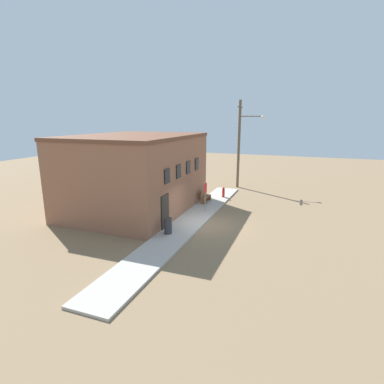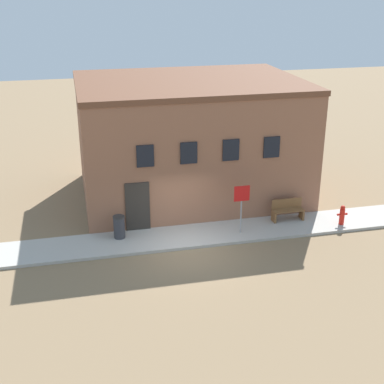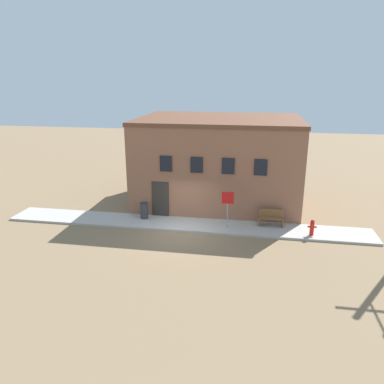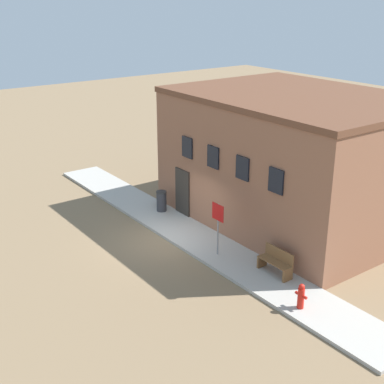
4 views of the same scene
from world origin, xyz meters
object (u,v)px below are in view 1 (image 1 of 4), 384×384
at_px(stop_sign, 205,192).
at_px(bench, 205,197).
at_px(fire_hydrant, 223,192).
at_px(trash_bin, 168,226).
at_px(utility_pole, 240,142).

xyz_separation_m(stop_sign, bench, (2.36, 0.76, -1.00)).
bearing_deg(fire_hydrant, trash_bin, 174.69).
distance_m(fire_hydrant, utility_pole, 6.21).
bearing_deg(bench, trash_bin, -179.29).
xyz_separation_m(trash_bin, utility_pole, (14.09, -1.19, 3.93)).
distance_m(bench, utility_pole, 8.00).
bearing_deg(stop_sign, trash_bin, 172.20).
relative_size(stop_sign, bench, 1.52).
xyz_separation_m(bench, trash_bin, (-7.25, -0.09, 0.03)).
xyz_separation_m(stop_sign, trash_bin, (-4.89, 0.67, -0.97)).
bearing_deg(fire_hydrant, utility_pole, -3.86).
height_order(bench, utility_pole, utility_pole).
xyz_separation_m(fire_hydrant, bench, (-2.07, 0.96, 0.01)).
height_order(fire_hydrant, bench, bench).
bearing_deg(utility_pole, fire_hydrant, 176.14).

